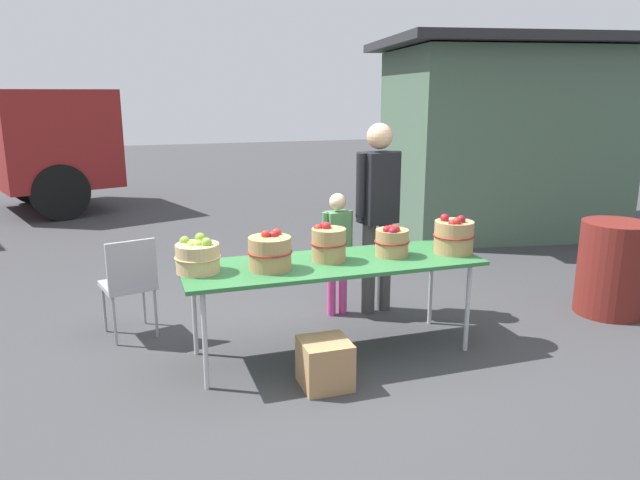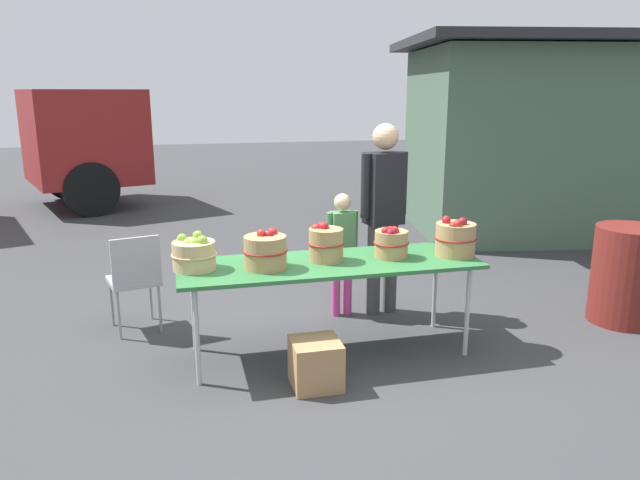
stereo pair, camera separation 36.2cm
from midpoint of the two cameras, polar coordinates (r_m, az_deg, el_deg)
ground_plane at (r=4.87m, az=3.03°, el=-10.62°), size 40.00×40.00×0.00m
market_table at (r=4.62m, az=3.14°, el=-2.58°), size 2.30×0.76×0.75m
apple_basket_green_0 at (r=4.44m, az=-9.60°, el=-1.31°), size 0.33×0.33×0.27m
apple_basket_red_0 at (r=4.41m, az=-2.86°, el=-1.09°), size 0.33×0.33×0.29m
apple_basket_red_1 at (r=4.60m, az=2.81°, el=-0.36°), size 0.28×0.28×0.30m
apple_basket_red_2 at (r=4.75m, az=8.94°, el=-0.22°), size 0.28×0.28×0.26m
apple_basket_red_3 at (r=4.91m, az=14.80°, el=0.11°), size 0.33×0.33×0.32m
vendor_adult at (r=5.46m, az=7.97°, el=3.35°), size 0.46×0.29×1.75m
child_customer at (r=5.44m, az=4.01°, el=-0.46°), size 0.30×0.17×1.14m
food_kiosk at (r=9.33m, az=19.98°, el=9.21°), size 3.95×3.46×2.74m
folding_chair at (r=5.27m, az=-15.32°, el=-3.26°), size 0.49×0.49×0.86m
trash_barrel at (r=6.08m, az=28.72°, el=-2.95°), size 0.62×0.62×0.87m
produce_crate at (r=4.29m, az=2.06°, el=-11.67°), size 0.34×0.34×0.34m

